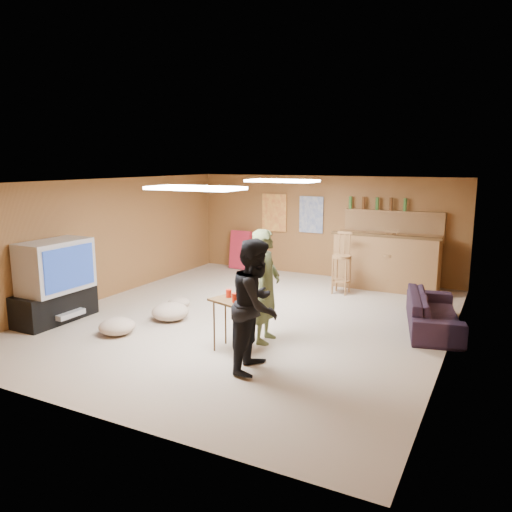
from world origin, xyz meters
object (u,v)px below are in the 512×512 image
at_px(tv_body, 55,266).
at_px(bar_counter, 386,262).
at_px(sofa, 434,312).
at_px(tray_table, 233,325).
at_px(person_black, 256,305).
at_px(person_olive, 266,286).

relative_size(tv_body, bar_counter, 0.55).
xyz_separation_m(sofa, tray_table, (-2.28, -2.12, 0.08)).
height_order(tv_body, person_black, person_black).
bearing_deg(person_black, tray_table, 46.29).
relative_size(sofa, tray_table, 2.60).
bearing_deg(tray_table, tv_body, -176.21).
xyz_separation_m(tv_body, person_olive, (3.31, 0.71, -0.10)).
relative_size(tv_body, tray_table, 1.56).
relative_size(person_black, sofa, 0.88).
xyz_separation_m(person_olive, person_black, (0.32, -0.92, 0.01)).
bearing_deg(sofa, person_olive, 115.78).
bearing_deg(tray_table, bar_counter, 75.67).
relative_size(person_olive, sofa, 0.87).
bearing_deg(tv_body, tray_table, 3.79).
bearing_deg(sofa, bar_counter, 16.84).
xyz_separation_m(bar_counter, person_black, (-0.52, -4.66, 0.26)).
xyz_separation_m(tv_body, person_black, (3.63, -0.21, -0.09)).
height_order(person_olive, tray_table, person_olive).
height_order(bar_counter, tray_table, bar_counter).
height_order(tv_body, person_olive, person_olive).
distance_m(bar_counter, tray_table, 4.39).
bearing_deg(tray_table, sofa, 42.91).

